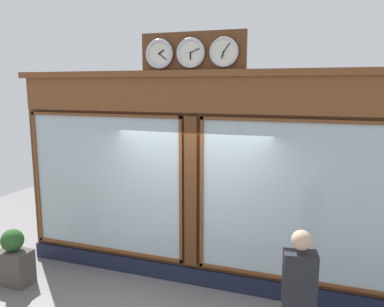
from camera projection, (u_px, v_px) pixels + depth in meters
shop_facade at (195, 179)px, 6.22m from camera, size 6.37×0.42×4.01m
pedestrian at (299, 296)px, 4.26m from camera, size 0.40×0.29×1.69m
planter_box at (15, 267)px, 6.35m from camera, size 0.56×0.36×0.57m
planter_shrub at (12, 240)px, 6.27m from camera, size 0.36×0.36×0.36m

